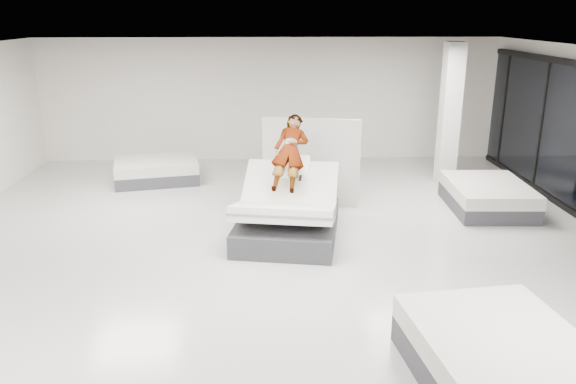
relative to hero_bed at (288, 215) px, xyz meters
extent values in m
plane|color=beige|center=(-0.23, -1.38, -0.42)|extent=(14.00, 14.00, 0.00)
plane|color=#27272A|center=(-0.23, -1.38, 2.78)|extent=(14.00, 14.00, 0.00)
cube|color=silver|center=(-0.23, 5.62, 1.18)|extent=(12.00, 0.04, 3.20)
cube|color=#3D3D42|center=(0.00, 0.01, -0.23)|extent=(2.03, 2.49, 0.39)
cube|color=silver|center=(0.07, 0.42, 0.37)|extent=(1.83, 1.35, 0.80)
cube|color=slate|center=(0.07, 0.42, 0.37)|extent=(1.84, 1.26, 0.63)
cube|color=silver|center=(-0.09, -0.50, 0.21)|extent=(1.85, 1.41, 0.49)
cube|color=slate|center=(-0.09, -0.50, 0.21)|extent=(1.86, 1.39, 0.29)
cube|color=white|center=(0.10, 0.59, 0.71)|extent=(0.68, 0.56, 0.37)
imported|color=slate|center=(0.05, 0.31, 0.87)|extent=(0.81, 1.44, 1.46)
cube|color=black|center=(0.21, -0.08, 0.69)|extent=(0.07, 0.15, 0.08)
cube|color=silver|center=(0.54, 1.75, 0.48)|extent=(1.95, 0.54, 1.81)
cube|color=#3D3D42|center=(4.09, 1.33, -0.28)|extent=(1.57, 2.04, 0.30)
cube|color=silver|center=(4.09, 1.33, -0.01)|extent=(1.57, 2.04, 0.25)
cube|color=#3D3D42|center=(2.07, -4.31, -0.26)|extent=(1.90, 2.38, 0.33)
cube|color=silver|center=(2.07, -4.31, 0.04)|extent=(1.90, 2.38, 0.28)
cube|color=#3D3D42|center=(-2.94, 3.61, -0.28)|extent=(2.12, 1.76, 0.28)
cube|color=silver|center=(-2.94, 3.61, -0.03)|extent=(2.12, 1.76, 0.23)
cube|color=beige|center=(3.77, 3.12, 1.18)|extent=(0.40, 0.40, 3.20)
cube|color=black|center=(5.67, 2.62, 1.03)|extent=(0.09, 0.08, 2.80)
cube|color=black|center=(5.67, 4.62, 1.03)|extent=(0.09, 0.08, 2.80)
camera|label=1|loc=(-0.39, -9.23, 3.37)|focal=35.00mm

